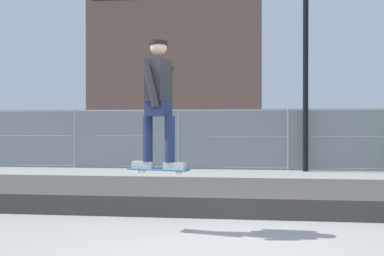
{
  "coord_description": "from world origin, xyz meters",
  "views": [
    {
      "loc": [
        0.46,
        -4.92,
        1.36
      ],
      "look_at": [
        -0.88,
        6.09,
        1.29
      ],
      "focal_mm": 43.05,
      "sensor_mm": 36.0,
      "label": 1
    }
  ],
  "objects": [
    {
      "name": "street_lamp",
      "position": [
        2.15,
        8.88,
        4.78
      ],
      "size": [
        0.44,
        0.44,
        7.83
      ],
      "color": "black",
      "rests_on": "ground_plane"
    },
    {
      "name": "skateboard",
      "position": [
        -0.67,
        0.85,
        0.79
      ],
      "size": [
        0.82,
        0.38,
        0.07
      ],
      "color": "#2D608C"
    },
    {
      "name": "gravel_berm",
      "position": [
        0.0,
        3.02,
        0.15
      ],
      "size": [
        13.76,
        2.61,
        0.31
      ],
      "primitive_type": "cube",
      "color": "#3D3A38",
      "rests_on": "ground_plane"
    },
    {
      "name": "library_building",
      "position": [
        -7.32,
        48.54,
        12.59
      ],
      "size": [
        18.34,
        13.54,
        25.18
      ],
      "color": "brown",
      "rests_on": "ground_plane"
    },
    {
      "name": "parked_car_mid",
      "position": [
        1.41,
        12.46,
        0.84
      ],
      "size": [
        4.55,
        2.26,
        1.66
      ],
      "color": "#566B4C",
      "rests_on": "ground_plane"
    },
    {
      "name": "chain_fence",
      "position": [
        0.0,
        9.2,
        0.93
      ],
      "size": [
        16.81,
        0.06,
        1.85
      ],
      "color": "gray",
      "rests_on": "ground_plane"
    },
    {
      "name": "parked_car_near",
      "position": [
        -4.27,
        12.49,
        0.84
      ],
      "size": [
        4.51,
        2.16,
        1.66
      ],
      "color": "black",
      "rests_on": "ground_plane"
    },
    {
      "name": "skater",
      "position": [
        -0.67,
        0.85,
        1.73
      ],
      "size": [
        0.72,
        0.62,
        1.65
      ],
      "color": "#B2ADA8",
      "rests_on": "skateboard"
    },
    {
      "name": "ground_plane",
      "position": [
        0.0,
        0.0,
        0.0
      ],
      "size": [
        120.0,
        120.0,
        0.0
      ],
      "primitive_type": "plane",
      "color": "gray"
    }
  ]
}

